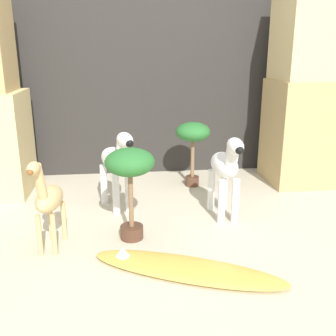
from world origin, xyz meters
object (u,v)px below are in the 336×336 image
(zebra_left, at_px, (117,162))
(potted_palm_back, at_px, (130,170))
(potted_palm_front, at_px, (193,136))
(surfboard, at_px, (185,268))
(giraffe_figurine, at_px, (48,199))
(zebra_right, at_px, (226,168))

(zebra_left, bearing_deg, potted_palm_back, -80.02)
(zebra_left, distance_m, potted_palm_front, 0.80)
(zebra_left, distance_m, surfboard, 1.05)
(giraffe_figurine, relative_size, potted_palm_front, 1.05)
(zebra_right, xyz_separation_m, surfboard, (-0.39, -0.68, -0.35))
(zebra_right, height_order, surfboard, zebra_right)
(potted_palm_front, xyz_separation_m, potted_palm_back, (-0.56, -0.96, 0.01))
(zebra_right, relative_size, giraffe_figurine, 1.04)
(zebra_right, bearing_deg, potted_palm_front, 98.24)
(giraffe_figurine, distance_m, surfboard, 0.89)
(giraffe_figurine, height_order, potted_palm_front, giraffe_figurine)
(zebra_left, xyz_separation_m, surfboard, (0.36, -0.93, -0.35))
(zebra_left, height_order, giraffe_figurine, zebra_left)
(zebra_left, bearing_deg, zebra_right, -18.25)
(zebra_right, xyz_separation_m, potted_palm_front, (-0.10, 0.72, 0.08))
(potted_palm_back, relative_size, surfboard, 0.54)
(zebra_right, height_order, giraffe_figurine, zebra_right)
(zebra_right, bearing_deg, surfboard, -119.79)
(potted_palm_front, bearing_deg, zebra_right, -81.76)
(potted_palm_front, height_order, surfboard, potted_palm_front)
(zebra_left, distance_m, potted_palm_back, 0.51)
(potted_palm_front, relative_size, surfboard, 0.52)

